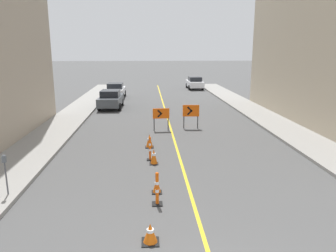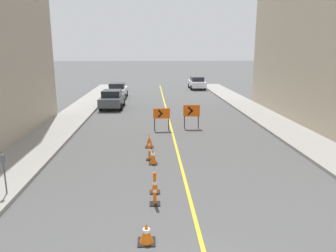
{
  "view_description": "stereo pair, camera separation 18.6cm",
  "coord_description": "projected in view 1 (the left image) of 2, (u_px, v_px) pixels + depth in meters",
  "views": [
    {
      "loc": [
        -1.47,
        -4.83,
        4.97
      ],
      "look_at": [
        -0.4,
        12.17,
        1.0
      ],
      "focal_mm": 35.0,
      "sensor_mm": 36.0,
      "label": 1
    },
    {
      "loc": [
        -1.28,
        -4.84,
        4.97
      ],
      "look_at": [
        -0.4,
        12.17,
        1.0
      ],
      "focal_mm": 35.0,
      "sensor_mm": 36.0,
      "label": 2
    }
  ],
  "objects": [
    {
      "name": "lane_stripe",
      "position": [
        166.0,
        113.0,
        26.51
      ],
      "size": [
        0.12,
        42.38,
        0.01
      ],
      "color": "gold",
      "rests_on": "ground_plane"
    },
    {
      "name": "sidewalk_left",
      "position": [
        76.0,
        113.0,
        26.05
      ],
      "size": [
        2.59,
        42.38,
        0.16
      ],
      "color": "gray",
      "rests_on": "ground_plane"
    },
    {
      "name": "sidewalk_right",
      "position": [
        253.0,
        111.0,
        26.94
      ],
      "size": [
        2.59,
        42.38,
        0.16
      ],
      "color": "gray",
      "rests_on": "ground_plane"
    },
    {
      "name": "traffic_cone_nearest",
      "position": [
        150.0,
        233.0,
        8.6
      ],
      "size": [
        0.47,
        0.47,
        0.55
      ],
      "color": "black",
      "rests_on": "ground_plane"
    },
    {
      "name": "traffic_cone_second",
      "position": [
        157.0,
        185.0,
        11.62
      ],
      "size": [
        0.36,
        0.36,
        0.56
      ],
      "color": "black",
      "rests_on": "ground_plane"
    },
    {
      "name": "traffic_cone_third",
      "position": [
        154.0,
        157.0,
        14.55
      ],
      "size": [
        0.39,
        0.39,
        0.7
      ],
      "color": "black",
      "rests_on": "ground_plane"
    },
    {
      "name": "traffic_cone_fourth",
      "position": [
        149.0,
        141.0,
        17.02
      ],
      "size": [
        0.45,
        0.45,
        0.71
      ],
      "color": "black",
      "rests_on": "ground_plane"
    },
    {
      "name": "delineator_post_front",
      "position": [
        157.0,
        191.0,
        10.68
      ],
      "size": [
        0.35,
        0.35,
        1.13
      ],
      "color": "black",
      "rests_on": "ground_plane"
    },
    {
      "name": "delineator_post_rear",
      "position": [
        150.0,
        150.0,
        15.03
      ],
      "size": [
        0.31,
        0.31,
        1.12
      ],
      "color": "black",
      "rests_on": "ground_plane"
    },
    {
      "name": "arrow_barricade_primary",
      "position": [
        161.0,
        115.0,
        20.44
      ],
      "size": [
        1.04,
        0.11,
        1.42
      ],
      "rotation": [
        0.0,
        0.0,
        0.04
      ],
      "color": "#EF560C",
      "rests_on": "ground_plane"
    },
    {
      "name": "arrow_barricade_secondary",
      "position": [
        191.0,
        112.0,
        20.99
      ],
      "size": [
        1.06,
        0.12,
        1.54
      ],
      "rotation": [
        0.0,
        0.0,
        -0.06
      ],
      "color": "#EF560C",
      "rests_on": "ground_plane"
    },
    {
      "name": "parked_car_curb_near",
      "position": [
        111.0,
        99.0,
        28.46
      ],
      "size": [
        1.95,
        4.36,
        1.59
      ],
      "rotation": [
        0.0,
        0.0,
        -0.03
      ],
      "color": "#474C51",
      "rests_on": "ground_plane"
    },
    {
      "name": "parked_car_curb_mid",
      "position": [
        116.0,
        90.0,
        34.48
      ],
      "size": [
        1.94,
        4.32,
        1.59
      ],
      "rotation": [
        0.0,
        0.0,
        -0.01
      ],
      "color": "silver",
      "rests_on": "ground_plane"
    },
    {
      "name": "parked_car_curb_far",
      "position": [
        195.0,
        83.0,
        42.47
      ],
      "size": [
        1.94,
        4.34,
        1.59
      ],
      "rotation": [
        0.0,
        0.0,
        0.02
      ],
      "color": "silver",
      "rests_on": "ground_plane"
    },
    {
      "name": "parking_meter_near_curb",
      "position": [
        5.0,
        167.0,
        10.96
      ],
      "size": [
        0.12,
        0.11,
        1.42
      ],
      "color": "#4C4C51",
      "rests_on": "sidewalk_left"
    }
  ]
}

